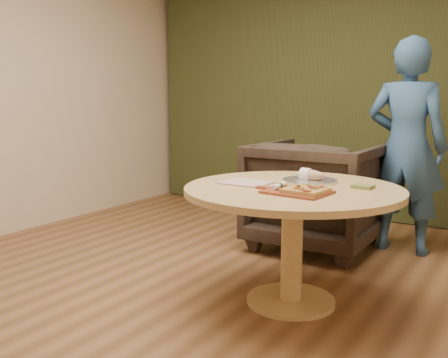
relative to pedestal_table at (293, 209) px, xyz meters
name	(u,v)px	position (x,y,z in m)	size (l,w,h in m)	color
room_shell	(193,79)	(-0.47, -0.39, 0.79)	(5.04, 6.04, 2.84)	brown
curtain	(352,87)	(-0.47, 2.51, 0.79)	(4.80, 0.14, 2.78)	#2F3518
pedestal_table	(293,209)	(0.00, 0.00, 0.00)	(1.34, 1.34, 0.75)	#DAB470
pizza_paddle	(296,192)	(0.10, -0.18, 0.15)	(0.46, 0.31, 0.01)	brown
flatbread_pizza	(306,190)	(0.16, -0.19, 0.17)	(0.24, 0.24, 0.04)	tan
cutlery_roll	(279,186)	(-0.02, -0.16, 0.17)	(0.04, 0.20, 0.03)	white
newspaper	(247,183)	(-0.30, -0.04, 0.15)	(0.30, 0.25, 0.01)	silver
serving_tray	(310,181)	(0.01, 0.23, 0.15)	(0.36, 0.36, 0.02)	silver
bread_roll	(309,175)	(0.01, 0.23, 0.18)	(0.19, 0.09, 0.09)	tan
green_packet	(363,187)	(0.38, 0.18, 0.15)	(0.12, 0.10, 0.02)	#4E5B29
armchair	(317,189)	(-0.32, 1.22, -0.10)	(1.00, 0.93, 1.03)	black
person_standing	(406,147)	(0.34, 1.50, 0.28)	(0.65, 0.43, 1.77)	#305681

